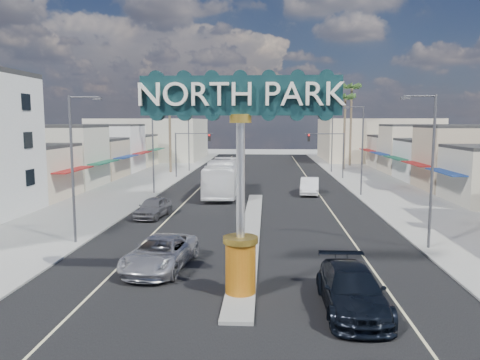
# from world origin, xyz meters

# --- Properties ---
(ground) EXTENTS (160.00, 160.00, 0.00)m
(ground) POSITION_xyz_m (0.00, 30.00, 0.00)
(ground) COLOR gray
(ground) RESTS_ON ground
(road) EXTENTS (20.00, 120.00, 0.01)m
(road) POSITION_xyz_m (0.00, 30.00, 0.01)
(road) COLOR black
(road) RESTS_ON ground
(median_island) EXTENTS (1.30, 30.00, 0.16)m
(median_island) POSITION_xyz_m (0.00, 14.00, 0.08)
(median_island) COLOR gray
(median_island) RESTS_ON ground
(sidewalk_left) EXTENTS (8.00, 120.00, 0.12)m
(sidewalk_left) POSITION_xyz_m (-14.00, 30.00, 0.06)
(sidewalk_left) COLOR gray
(sidewalk_left) RESTS_ON ground
(sidewalk_right) EXTENTS (8.00, 120.00, 0.12)m
(sidewalk_right) POSITION_xyz_m (14.00, 30.00, 0.06)
(sidewalk_right) COLOR gray
(sidewalk_right) RESTS_ON ground
(storefront_row_left) EXTENTS (12.00, 42.00, 6.00)m
(storefront_row_left) POSITION_xyz_m (-24.00, 43.00, 3.00)
(storefront_row_left) COLOR beige
(storefront_row_left) RESTS_ON ground
(storefront_row_right) EXTENTS (12.00, 42.00, 6.00)m
(storefront_row_right) POSITION_xyz_m (24.00, 43.00, 3.00)
(storefront_row_right) COLOR #B7B29E
(storefront_row_right) RESTS_ON ground
(backdrop_far_left) EXTENTS (20.00, 20.00, 8.00)m
(backdrop_far_left) POSITION_xyz_m (-22.00, 75.00, 4.00)
(backdrop_far_left) COLOR #B7B29E
(backdrop_far_left) RESTS_ON ground
(backdrop_far_right) EXTENTS (20.00, 20.00, 8.00)m
(backdrop_far_right) POSITION_xyz_m (22.00, 75.00, 4.00)
(backdrop_far_right) COLOR beige
(backdrop_far_right) RESTS_ON ground
(gateway_sign) EXTENTS (8.20, 1.50, 9.15)m
(gateway_sign) POSITION_xyz_m (0.00, 1.98, 5.93)
(gateway_sign) COLOR #B24F0D
(gateway_sign) RESTS_ON median_island
(traffic_signal_left) EXTENTS (5.09, 0.45, 6.00)m
(traffic_signal_left) POSITION_xyz_m (-9.18, 43.99, 4.27)
(traffic_signal_left) COLOR #47474C
(traffic_signal_left) RESTS_ON ground
(traffic_signal_right) EXTENTS (5.09, 0.45, 6.00)m
(traffic_signal_right) POSITION_xyz_m (9.18, 43.99, 4.27)
(traffic_signal_right) COLOR #47474C
(traffic_signal_right) RESTS_ON ground
(streetlight_l_near) EXTENTS (2.03, 0.22, 9.00)m
(streetlight_l_near) POSITION_xyz_m (-10.43, 10.00, 5.07)
(streetlight_l_near) COLOR #47474C
(streetlight_l_near) RESTS_ON ground
(streetlight_l_mid) EXTENTS (2.03, 0.22, 9.00)m
(streetlight_l_mid) POSITION_xyz_m (-10.43, 30.00, 5.07)
(streetlight_l_mid) COLOR #47474C
(streetlight_l_mid) RESTS_ON ground
(streetlight_l_far) EXTENTS (2.03, 0.22, 9.00)m
(streetlight_l_far) POSITION_xyz_m (-10.43, 52.00, 5.07)
(streetlight_l_far) COLOR #47474C
(streetlight_l_far) RESTS_ON ground
(streetlight_r_near) EXTENTS (2.03, 0.22, 9.00)m
(streetlight_r_near) POSITION_xyz_m (10.43, 10.00, 5.07)
(streetlight_r_near) COLOR #47474C
(streetlight_r_near) RESTS_ON ground
(streetlight_r_mid) EXTENTS (2.03, 0.22, 9.00)m
(streetlight_r_mid) POSITION_xyz_m (10.43, 30.00, 5.07)
(streetlight_r_mid) COLOR #47474C
(streetlight_r_mid) RESTS_ON ground
(streetlight_r_far) EXTENTS (2.03, 0.22, 9.00)m
(streetlight_r_far) POSITION_xyz_m (10.43, 52.00, 5.07)
(streetlight_r_far) COLOR #47474C
(streetlight_r_far) RESTS_ON ground
(palm_left_far) EXTENTS (2.60, 2.60, 13.10)m
(palm_left_far) POSITION_xyz_m (-13.00, 50.00, 11.50)
(palm_left_far) COLOR brown
(palm_left_far) RESTS_ON ground
(palm_right_mid) EXTENTS (2.60, 2.60, 12.10)m
(palm_right_mid) POSITION_xyz_m (13.00, 56.00, 10.60)
(palm_right_mid) COLOR brown
(palm_right_mid) RESTS_ON ground
(palm_right_far) EXTENTS (2.60, 2.60, 14.10)m
(palm_right_far) POSITION_xyz_m (15.00, 62.00, 12.39)
(palm_right_far) COLOR brown
(palm_right_far) RESTS_ON ground
(suv_left) EXTENTS (3.40, 6.19, 1.64)m
(suv_left) POSITION_xyz_m (-4.30, 5.49, 0.82)
(suv_left) COLOR silver
(suv_left) RESTS_ON ground
(suv_right) EXTENTS (2.44, 5.87, 1.70)m
(suv_right) POSITION_xyz_m (4.50, 0.71, 0.85)
(suv_right) COLOR black
(suv_right) RESTS_ON ground
(car_parked_left) EXTENTS (2.48, 4.86, 1.58)m
(car_parked_left) POSITION_xyz_m (-7.79, 18.27, 0.79)
(car_parked_left) COLOR slate
(car_parked_left) RESTS_ON ground
(car_parked_right) EXTENTS (2.35, 5.38, 1.72)m
(car_parked_right) POSITION_xyz_m (5.50, 30.76, 0.86)
(car_parked_right) COLOR white
(car_parked_right) RESTS_ON ground
(city_bus) EXTENTS (3.23, 12.82, 3.56)m
(city_bus) POSITION_xyz_m (-3.45, 30.17, 1.78)
(city_bus) COLOR white
(city_bus) RESTS_ON ground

